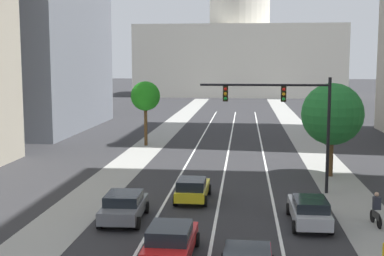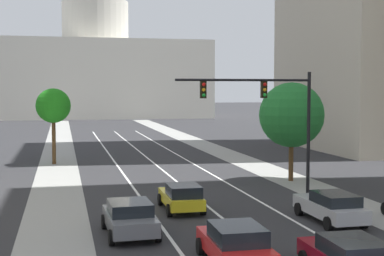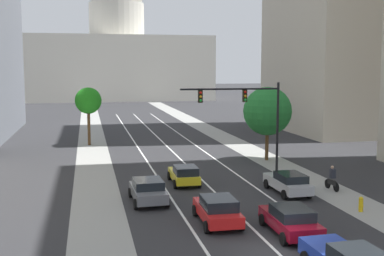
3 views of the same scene
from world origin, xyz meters
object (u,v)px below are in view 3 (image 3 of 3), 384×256
car_yellow (184,174)px  street_tree_near_right (267,111)px  car_silver (288,182)px  traffic_signal_mast (249,108)px  car_crimson (290,220)px  fire_hydrant (361,204)px  cyclist (332,178)px  car_red (218,210)px  car_gray (148,190)px  street_tree_mid_left (88,101)px  capitol_building (117,53)px

car_yellow → street_tree_near_right: (9.21, 7.71, 3.75)m
car_silver → traffic_signal_mast: size_ratio=0.57×
car_crimson → fire_hydrant: size_ratio=4.91×
car_crimson → cyclist: cyclist is taller
car_crimson → fire_hydrant: 6.31m
traffic_signal_mast → fire_hydrant: traffic_signal_mast is taller
car_crimson → car_red: 3.98m
car_gray → street_tree_near_right: street_tree_near_right is taller
car_red → street_tree_near_right: (9.21, 16.95, 3.71)m
traffic_signal_mast → street_tree_mid_left: (-12.34, 17.56, -0.38)m
car_gray → fire_hydrant: car_gray is taller
car_silver → street_tree_mid_left: size_ratio=0.73×
car_silver → street_tree_near_right: (2.90, 11.70, 3.73)m
cyclist → car_gray: bearing=86.7°
car_gray → fire_hydrant: (11.94, -4.63, -0.31)m
car_crimson → street_tree_near_right: bearing=-16.4°
fire_hydrant → car_gray: bearing=158.8°
capitol_building → cyclist: bearing=-85.6°
capitol_building → street_tree_mid_left: size_ratio=7.69×
street_tree_near_right → street_tree_mid_left: bearing=141.6°
car_gray → fire_hydrant: size_ratio=4.65×
car_gray → traffic_signal_mast: bearing=-53.8°
car_gray → fire_hydrant: 12.81m
car_silver → car_gray: (-9.45, -0.23, 0.01)m
traffic_signal_mast → car_gray: bearing=-142.1°
car_gray → car_yellow: size_ratio=1.02×
car_red → fire_hydrant: size_ratio=4.83×
car_red → car_gray: (-3.15, 5.02, -0.01)m
car_red → traffic_signal_mast: traffic_signal_mast is taller
street_tree_near_right → cyclist: bearing=-87.9°
capitol_building → car_yellow: capitol_building is taller
car_silver → street_tree_near_right: 12.62m
traffic_signal_mast → cyclist: (3.89, -6.51, -4.36)m
car_crimson → street_tree_mid_left: street_tree_mid_left is taller
street_tree_mid_left → street_tree_near_right: bearing=-38.4°
car_silver → car_gray: 9.45m
car_yellow → cyclist: bearing=-110.8°
capitol_building → car_red: size_ratio=11.03×
car_gray → street_tree_mid_left: (-3.46, 24.48, 4.05)m
capitol_building → car_red: (-1.58, -109.66, -11.74)m
car_yellow → street_tree_mid_left: size_ratio=0.66×
traffic_signal_mast → street_tree_mid_left: size_ratio=1.28×
street_tree_near_right → fire_hydrant: bearing=-91.4°
car_crimson → car_red: bearing=53.3°
car_silver → street_tree_mid_left: (-12.91, 24.26, 4.06)m
capitol_building → car_crimson: bearing=-89.2°
fire_hydrant → street_tree_mid_left: size_ratio=0.14×
car_red → car_crimson: bearing=-126.6°
car_silver → car_red: 8.20m
car_gray → capitol_building: bearing=-4.3°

